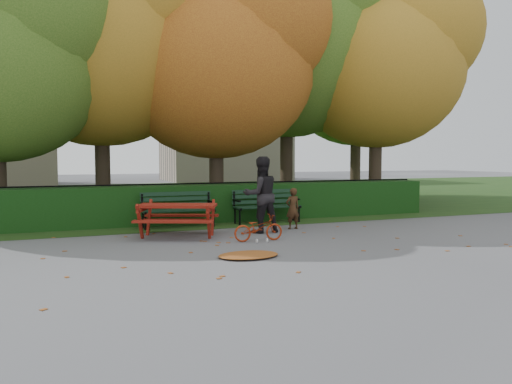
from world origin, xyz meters
name	(u,v)px	position (x,y,z in m)	size (l,w,h in m)	color
ground	(289,249)	(0.00, 0.00, 0.00)	(90.00, 90.00, 0.00)	slate
grass_strip	(154,196)	(0.00, 14.00, 0.01)	(90.00, 90.00, 0.00)	#173511
building_right	(225,101)	(8.00, 28.00, 6.00)	(9.00, 6.00, 12.00)	#BCAD95
hedge	(218,203)	(0.00, 4.50, 0.50)	(13.00, 0.90, 1.00)	black
iron_fence	(209,199)	(0.00, 5.30, 0.54)	(14.00, 0.04, 1.02)	black
tree_a	(6,46)	(-5.19, 5.58, 4.52)	(5.88, 5.60, 7.48)	#312419
tree_b	(113,32)	(-2.44, 6.75, 5.40)	(6.72, 6.40, 8.79)	#312419
tree_c	(229,55)	(0.83, 5.96, 4.82)	(6.30, 6.00, 8.00)	#312419
tree_d	(300,35)	(3.88, 7.23, 5.98)	(7.14, 6.80, 9.58)	#312419
tree_e	(389,59)	(6.52, 5.77, 5.08)	(6.09, 5.80, 8.16)	#312419
tree_g	(366,72)	(8.33, 9.76, 5.37)	(6.30, 6.00, 8.55)	#312419
bench_left	(178,207)	(-1.30, 3.70, 0.52)	(1.80, 0.57, 0.88)	black
bench_right	(266,203)	(1.10, 3.70, 0.52)	(1.80, 0.57, 0.88)	black
picnic_table	(178,212)	(-1.64, 2.20, 0.56)	(2.08, 1.91, 0.82)	maroon
leaf_pile	(248,255)	(-1.00, -0.46, 0.04)	(1.09, 0.76, 0.08)	brown
leaf_scatter	(282,246)	(0.00, 0.30, 0.01)	(9.00, 5.70, 0.01)	brown
child	(293,209)	(1.23, 2.35, 0.50)	(0.37, 0.24, 1.00)	#382111
adult	(261,195)	(0.29, 2.10, 0.88)	(0.86, 0.67, 1.77)	black
bicycle	(258,228)	(-0.21, 1.02, 0.28)	(0.37, 1.06, 0.55)	maroon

